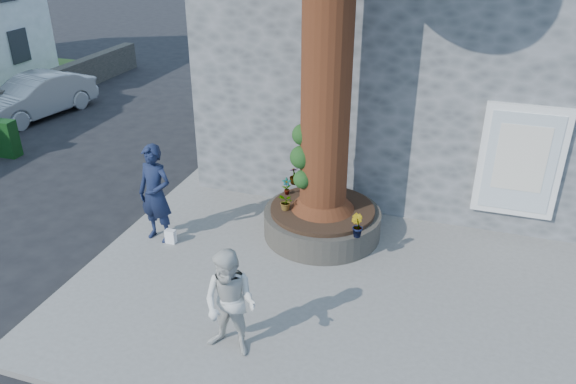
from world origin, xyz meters
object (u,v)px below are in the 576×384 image
(planter, at_px, (322,221))
(man, at_px, (155,194))
(a_board_sign, at_px, (7,139))
(car_silver, at_px, (35,97))
(woman, at_px, (230,304))

(planter, xyz_separation_m, man, (-2.99, -1.15, 0.69))
(planter, height_order, man, man)
(a_board_sign, bearing_deg, car_silver, 114.79)
(man, bearing_deg, car_silver, 151.09)
(planter, height_order, car_silver, car_silver)
(woman, bearing_deg, man, 142.68)
(car_silver, height_order, a_board_sign, car_silver)
(man, height_order, car_silver, man)
(man, bearing_deg, planter, 28.30)
(car_silver, bearing_deg, man, -26.07)
(planter, bearing_deg, car_silver, 157.33)
(woman, distance_m, a_board_sign, 10.12)
(woman, height_order, car_silver, woman)
(woman, relative_size, car_silver, 0.42)
(woman, bearing_deg, car_silver, 147.87)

